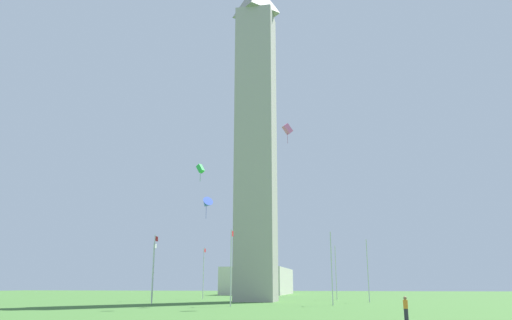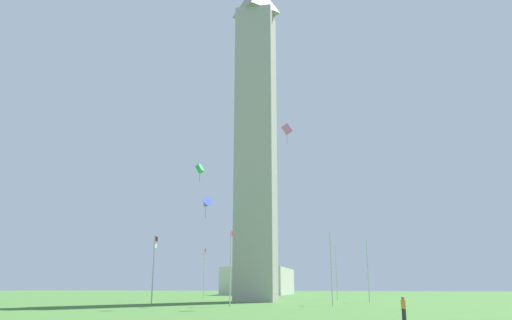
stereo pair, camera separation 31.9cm
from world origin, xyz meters
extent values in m
plane|color=#3D6B2D|center=(0.00, 0.00, 0.00)|extent=(260.00, 260.00, 0.00)
cube|color=#A8A399|center=(0.00, 0.00, 23.52)|extent=(5.88, 5.88, 47.05)
cylinder|color=silver|center=(16.28, 0.00, 4.41)|extent=(0.14, 0.14, 8.81)
cube|color=white|center=(16.83, 0.00, 8.36)|extent=(1.00, 0.03, 0.64)
cylinder|color=silver|center=(11.51, 11.51, 4.41)|extent=(0.14, 0.14, 8.81)
cube|color=red|center=(12.06, 11.51, 8.36)|extent=(1.00, 0.03, 0.64)
cylinder|color=silver|center=(0.00, 16.28, 4.41)|extent=(0.14, 0.14, 8.81)
cube|color=white|center=(0.55, 16.28, 8.36)|extent=(1.00, 0.03, 0.64)
cylinder|color=silver|center=(-11.51, 11.51, 4.41)|extent=(0.14, 0.14, 8.81)
cube|color=red|center=(-10.96, 11.51, 8.36)|extent=(1.00, 0.03, 0.64)
cylinder|color=silver|center=(-16.28, 0.00, 4.41)|extent=(0.14, 0.14, 8.81)
cube|color=red|center=(-15.73, 0.00, 8.36)|extent=(1.00, 0.03, 0.64)
cylinder|color=silver|center=(-11.51, -11.51, 4.41)|extent=(0.14, 0.14, 8.81)
cube|color=#1E2D99|center=(-10.96, -11.51, 8.36)|extent=(1.00, 0.03, 0.64)
cylinder|color=silver|center=(0.00, -16.28, 4.41)|extent=(0.14, 0.14, 8.81)
cube|color=red|center=(0.55, -16.28, 8.36)|extent=(1.00, 0.03, 0.64)
cylinder|color=silver|center=(11.51, -11.51, 4.41)|extent=(0.14, 0.14, 8.81)
cube|color=#1E2D99|center=(12.06, -11.51, 8.36)|extent=(1.00, 0.03, 0.64)
cylinder|color=#2D2D38|center=(-36.45, -17.23, 0.40)|extent=(0.29, 0.29, 0.80)
cylinder|color=orange|center=(-36.45, -17.23, 1.09)|extent=(0.32, 0.32, 0.59)
sphere|color=#936B4C|center=(-36.45, -17.23, 1.51)|extent=(0.24, 0.24, 0.24)
cube|color=green|center=(-20.15, 2.87, 15.48)|extent=(0.85, 1.09, 1.09)
cylinder|color=#208035|center=(-20.15, 2.87, 14.62)|extent=(0.04, 0.04, 1.28)
cone|color=blue|center=(-14.65, 3.66, 12.26)|extent=(2.15, 2.11, 1.74)
cylinder|color=#233C9D|center=(-14.65, 3.66, 11.19)|extent=(0.04, 0.04, 1.59)
cube|color=pink|center=(-15.89, -6.87, 21.10)|extent=(1.29, 1.43, 1.35)
cylinder|color=#A44A79|center=(-15.89, -6.87, 20.04)|extent=(0.04, 0.04, 1.60)
cube|color=beige|center=(55.67, 9.39, 3.29)|extent=(28.24, 14.75, 6.59)
camera|label=1|loc=(-72.80, -13.34, 2.40)|focal=34.03mm
camera|label=2|loc=(-72.74, -13.65, 2.40)|focal=34.03mm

